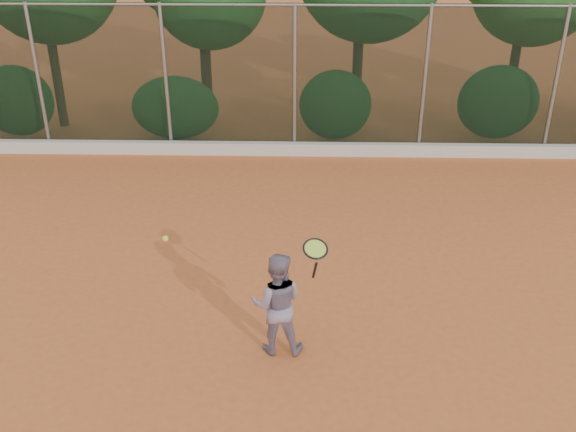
{
  "coord_description": "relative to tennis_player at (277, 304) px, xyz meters",
  "views": [
    {
      "loc": [
        0.22,
        -7.68,
        5.59
      ],
      "look_at": [
        0.0,
        1.0,
        1.25
      ],
      "focal_mm": 40.0,
      "sensor_mm": 36.0,
      "label": 1
    }
  ],
  "objects": [
    {
      "name": "tennis_ball_in_flight",
      "position": [
        -1.31,
        -0.38,
        1.17
      ],
      "size": [
        0.07,
        0.07,
        0.07
      ],
      "color": "#DBF738",
      "rests_on": "ground"
    },
    {
      "name": "concrete_curb",
      "position": [
        0.11,
        7.42,
        -0.59
      ],
      "size": [
        24.0,
        0.2,
        0.3
      ],
      "primitive_type": "cube",
      "color": "beige",
      "rests_on": "ground"
    },
    {
      "name": "tennis_player",
      "position": [
        0.0,
        0.0,
        0.0
      ],
      "size": [
        0.73,
        0.57,
        1.49
      ],
      "primitive_type": "imported",
      "rotation": [
        0.0,
        0.0,
        3.13
      ],
      "color": "gray",
      "rests_on": "ground"
    },
    {
      "name": "tennis_racket",
      "position": [
        0.49,
        -0.11,
        0.87
      ],
      "size": [
        0.39,
        0.37,
        0.59
      ],
      "color": "black",
      "rests_on": "ground"
    },
    {
      "name": "chainlink_fence",
      "position": [
        0.11,
        7.6,
        1.12
      ],
      "size": [
        24.09,
        0.09,
        3.5
      ],
      "color": "black",
      "rests_on": "ground"
    },
    {
      "name": "ground",
      "position": [
        0.11,
        0.6,
        -0.74
      ],
      "size": [
        80.0,
        80.0,
        0.0
      ],
      "primitive_type": "plane",
      "color": "#C9632F",
      "rests_on": "ground"
    }
  ]
}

